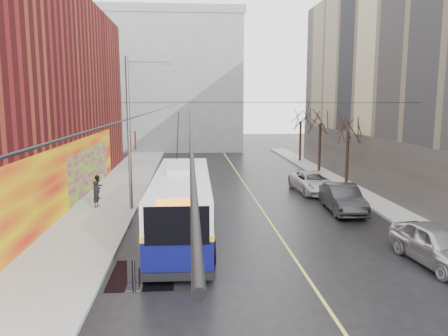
{
  "coord_description": "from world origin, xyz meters",
  "views": [
    {
      "loc": [
        -2.81,
        -15.64,
        6.5
      ],
      "look_at": [
        -0.81,
        9.52,
        2.6
      ],
      "focal_mm": 35.0,
      "sensor_mm": 36.0,
      "label": 1
    }
  ],
  "objects_px": {
    "parked_car_a": "(437,245)",
    "pedestrian_b": "(98,187)",
    "trolleybus": "(182,202)",
    "parked_car_c": "(313,182)",
    "tree_near": "(349,121)",
    "following_car": "(187,172)",
    "pedestrian_a": "(97,194)",
    "streetlight_pole": "(132,130)",
    "tree_far": "(301,114)",
    "parked_car_b": "(343,198)",
    "tree_mid": "(321,115)"
  },
  "relations": [
    {
      "from": "tree_near",
      "to": "pedestrian_b",
      "type": "bearing_deg",
      "value": -169.64
    },
    {
      "from": "parked_car_a",
      "to": "tree_far",
      "type": "bearing_deg",
      "value": 81.26
    },
    {
      "from": "parked_car_c",
      "to": "pedestrian_a",
      "type": "relative_size",
      "value": 3.3
    },
    {
      "from": "streetlight_pole",
      "to": "parked_car_b",
      "type": "bearing_deg",
      "value": -5.38
    },
    {
      "from": "tree_mid",
      "to": "pedestrian_a",
      "type": "xyz_separation_m",
      "value": [
        -17.43,
        -12.38,
        -4.31
      ]
    },
    {
      "from": "streetlight_pole",
      "to": "tree_near",
      "type": "relative_size",
      "value": 1.41
    },
    {
      "from": "parked_car_a",
      "to": "parked_car_b",
      "type": "distance_m",
      "value": 8.54
    },
    {
      "from": "streetlight_pole",
      "to": "following_car",
      "type": "bearing_deg",
      "value": 71.09
    },
    {
      "from": "tree_far",
      "to": "parked_car_b",
      "type": "xyz_separation_m",
      "value": [
        -2.85,
        -21.16,
        -4.34
      ]
    },
    {
      "from": "parked_car_b",
      "to": "parked_car_c",
      "type": "height_order",
      "value": "parked_car_b"
    },
    {
      "from": "trolleybus",
      "to": "pedestrian_a",
      "type": "height_order",
      "value": "trolleybus"
    },
    {
      "from": "tree_near",
      "to": "following_car",
      "type": "distance_m",
      "value": 13.1
    },
    {
      "from": "tree_mid",
      "to": "parked_car_c",
      "type": "bearing_deg",
      "value": -109.24
    },
    {
      "from": "streetlight_pole",
      "to": "pedestrian_b",
      "type": "relative_size",
      "value": 5.68
    },
    {
      "from": "parked_car_a",
      "to": "tree_mid",
      "type": "bearing_deg",
      "value": 80.07
    },
    {
      "from": "parked_car_b",
      "to": "pedestrian_a",
      "type": "distance_m",
      "value": 14.69
    },
    {
      "from": "tree_mid",
      "to": "pedestrian_b",
      "type": "height_order",
      "value": "tree_mid"
    },
    {
      "from": "streetlight_pole",
      "to": "following_car",
      "type": "distance_m",
      "value": 10.41
    },
    {
      "from": "parked_car_c",
      "to": "following_car",
      "type": "height_order",
      "value": "following_car"
    },
    {
      "from": "parked_car_b",
      "to": "pedestrian_a",
      "type": "relative_size",
      "value": 3.08
    },
    {
      "from": "tree_far",
      "to": "pedestrian_b",
      "type": "relative_size",
      "value": 4.15
    },
    {
      "from": "pedestrian_b",
      "to": "pedestrian_a",
      "type": "bearing_deg",
      "value": -143.34
    },
    {
      "from": "tree_far",
      "to": "parked_car_a",
      "type": "bearing_deg",
      "value": -93.86
    },
    {
      "from": "parked_car_c",
      "to": "tree_near",
      "type": "bearing_deg",
      "value": 24.18
    },
    {
      "from": "tree_near",
      "to": "pedestrian_a",
      "type": "height_order",
      "value": "tree_near"
    },
    {
      "from": "parked_car_c",
      "to": "pedestrian_b",
      "type": "bearing_deg",
      "value": -177.36
    },
    {
      "from": "tree_mid",
      "to": "parked_car_b",
      "type": "distance_m",
      "value": 15.11
    },
    {
      "from": "pedestrian_a",
      "to": "pedestrian_b",
      "type": "bearing_deg",
      "value": 21.8
    },
    {
      "from": "tree_mid",
      "to": "tree_far",
      "type": "bearing_deg",
      "value": 90.0
    },
    {
      "from": "parked_car_a",
      "to": "pedestrian_b",
      "type": "bearing_deg",
      "value": 136.91
    },
    {
      "from": "parked_car_c",
      "to": "parked_car_b",
      "type": "bearing_deg",
      "value": -92.21
    },
    {
      "from": "streetlight_pole",
      "to": "tree_far",
      "type": "distance_m",
      "value": 25.09
    },
    {
      "from": "tree_near",
      "to": "pedestrian_a",
      "type": "xyz_separation_m",
      "value": [
        -17.43,
        -5.38,
        -4.03
      ]
    },
    {
      "from": "tree_mid",
      "to": "pedestrian_b",
      "type": "bearing_deg",
      "value": -150.02
    },
    {
      "from": "trolleybus",
      "to": "pedestrian_b",
      "type": "height_order",
      "value": "trolleybus"
    },
    {
      "from": "parked_car_a",
      "to": "tree_near",
      "type": "bearing_deg",
      "value": 77.84
    },
    {
      "from": "streetlight_pole",
      "to": "parked_car_b",
      "type": "height_order",
      "value": "streetlight_pole"
    },
    {
      "from": "parked_car_c",
      "to": "trolleybus",
      "type": "bearing_deg",
      "value": -138.48
    },
    {
      "from": "parked_car_a",
      "to": "following_car",
      "type": "relative_size",
      "value": 1.01
    },
    {
      "from": "tree_far",
      "to": "parked_car_b",
      "type": "height_order",
      "value": "tree_far"
    },
    {
      "from": "parked_car_a",
      "to": "following_car",
      "type": "xyz_separation_m",
      "value": [
        -10.03,
        18.74,
        -0.01
      ]
    },
    {
      "from": "trolleybus",
      "to": "parked_car_c",
      "type": "xyz_separation_m",
      "value": [
        9.2,
        9.29,
        -0.88
      ]
    },
    {
      "from": "tree_near",
      "to": "parked_car_b",
      "type": "distance_m",
      "value": 8.76
    },
    {
      "from": "pedestrian_b",
      "to": "parked_car_a",
      "type": "bearing_deg",
      "value": -100.49
    },
    {
      "from": "trolleybus",
      "to": "streetlight_pole",
      "type": "bearing_deg",
      "value": 121.97
    },
    {
      "from": "streetlight_pole",
      "to": "tree_far",
      "type": "height_order",
      "value": "streetlight_pole"
    },
    {
      "from": "parked_car_c",
      "to": "following_car",
      "type": "bearing_deg",
      "value": 148.91
    },
    {
      "from": "trolleybus",
      "to": "following_car",
      "type": "height_order",
      "value": "trolleybus"
    },
    {
      "from": "tree_near",
      "to": "tree_far",
      "type": "relative_size",
      "value": 0.97
    },
    {
      "from": "tree_mid",
      "to": "parked_car_b",
      "type": "height_order",
      "value": "tree_mid"
    }
  ]
}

